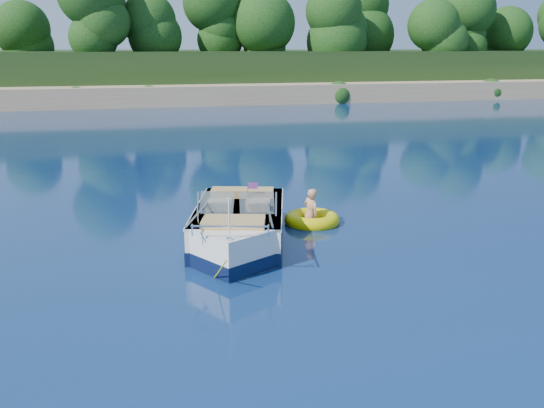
% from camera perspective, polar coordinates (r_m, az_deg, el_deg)
% --- Properties ---
extents(ground, '(160.00, 160.00, 0.00)m').
position_cam_1_polar(ground, '(12.68, -0.32, -5.42)').
color(ground, '#0A1746').
rests_on(ground, ground).
extents(shoreline, '(170.00, 59.00, 6.00)m').
position_cam_1_polar(shoreline, '(75.47, -12.38, 11.66)').
color(shoreline, '#907253').
rests_on(shoreline, ground).
extents(treeline, '(150.00, 7.12, 8.19)m').
position_cam_1_polar(treeline, '(52.68, -11.57, 15.57)').
color(treeline, black).
rests_on(treeline, ground).
extents(motorboat, '(2.89, 5.40, 1.84)m').
position_cam_1_polar(motorboat, '(13.63, -3.18, -2.42)').
color(motorboat, white).
rests_on(motorboat, ground).
extents(tow_tube, '(1.74, 1.74, 0.37)m').
position_cam_1_polar(tow_tube, '(15.37, 3.79, -1.48)').
color(tow_tube, yellow).
rests_on(tow_tube, ground).
extents(boy, '(0.62, 0.81, 1.45)m').
position_cam_1_polar(boy, '(15.43, 3.57, -1.79)').
color(boy, tan).
rests_on(boy, ground).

